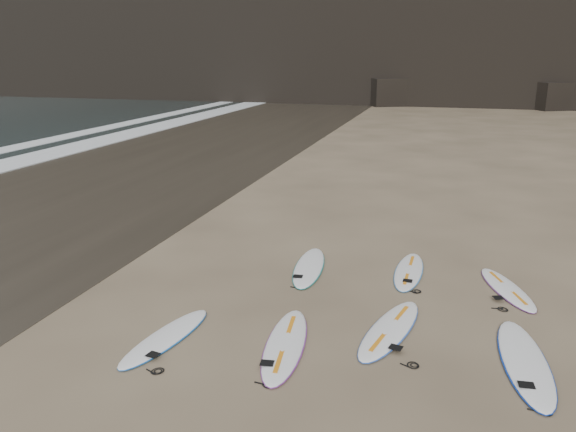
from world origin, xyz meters
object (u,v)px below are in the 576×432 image
surfboard_1 (285,344)px  surfboard_3 (525,361)px  surfboard_6 (409,271)px  surfboard_0 (166,337)px  surfboard_2 (390,329)px  surfboard_5 (309,267)px  surfboard_7 (507,289)px

surfboard_1 → surfboard_3: bearing=0.9°
surfboard_6 → surfboard_3: bearing=-57.0°
surfboard_0 → surfboard_3: surfboard_3 is taller
surfboard_0 → surfboard_2: surfboard_2 is taller
surfboard_5 → surfboard_1: bearing=-88.4°
surfboard_3 → surfboard_5: 5.21m
surfboard_6 → surfboard_7: bearing=-10.2°
surfboard_2 → surfboard_0: bearing=-146.6°
surfboard_1 → surfboard_7: surfboard_1 is taller
surfboard_3 → surfboard_5: (-4.25, 3.01, -0.00)m
surfboard_0 → surfboard_6: bearing=58.0°
surfboard_1 → surfboard_7: 5.12m
surfboard_0 → surfboard_7: surfboard_0 is taller
surfboard_7 → surfboard_0: bearing=-166.6°
surfboard_5 → surfboard_6: 2.24m
surfboard_1 → surfboard_2: (1.63, 1.02, -0.00)m
surfboard_1 → surfboard_2: size_ratio=1.01×
surfboard_0 → surfboard_2: (3.67, 1.34, 0.00)m
surfboard_0 → surfboard_3: size_ratio=0.83×
surfboard_2 → surfboard_6: bearing=101.1°
surfboard_1 → surfboard_6: surfboard_1 is taller
surfboard_0 → surfboard_7: (5.80, 3.79, -0.00)m
surfboard_3 → surfboard_6: bearing=116.3°
surfboard_2 → surfboard_5: same height
surfboard_6 → surfboard_5: bearing=-168.6°
surfboard_2 → surfboard_7: surfboard_2 is taller
surfboard_0 → surfboard_6: size_ratio=0.98×
surfboard_3 → surfboard_6: surfboard_3 is taller
surfboard_5 → surfboard_6: bearing=3.7°
surfboard_7 → surfboard_5: bearing=159.4°
surfboard_3 → surfboard_0: bearing=-176.6°
surfboard_1 → surfboard_3: (3.79, 0.52, 0.00)m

